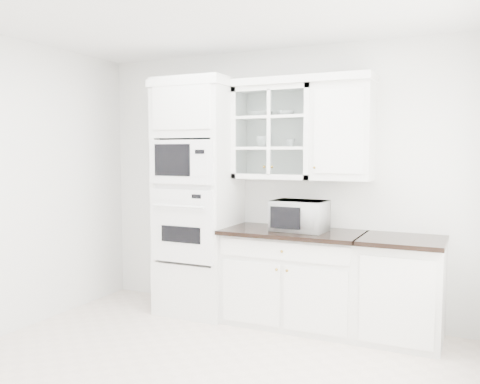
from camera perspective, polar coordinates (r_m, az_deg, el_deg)
The scene contains 13 objects.
ground at distance 3.98m, azimuth -5.48°, elevation -20.11°, with size 4.00×3.50×0.01m, color beige.
room_shell at distance 4.00m, azimuth -2.51°, elevation 6.17°, with size 4.00×3.50×2.70m.
oven_column at distance 5.24m, azimuth -4.71°, elevation -0.56°, with size 0.76×0.68×2.40m.
base_cabinet_run at distance 4.97m, azimuth 6.01°, elevation -9.49°, with size 1.32×0.67×0.92m.
extra_base_cabinet at distance 4.75m, azimuth 17.68°, elevation -10.35°, with size 0.72×0.67×0.92m.
upper_cabinet_glass at distance 5.04m, azimuth 3.96°, elevation 6.64°, with size 0.80×0.33×0.90m.
upper_cabinet_solid at distance 4.84m, azimuth 11.49°, elevation 6.64°, with size 0.55×0.33×0.90m, color white.
crown_molding at distance 5.10m, azimuth 2.76°, elevation 12.09°, with size 2.14×0.38×0.07m, color white.
countertop_microwave at distance 4.83m, azimuth 6.77°, elevation -2.64°, with size 0.50×0.41×0.29m, color white.
bowl_a at distance 5.10m, azimuth 2.42°, elevation 8.73°, with size 0.22×0.22×0.05m, color white.
bowl_b at distance 5.00m, azimuth 5.14°, elevation 8.79°, with size 0.17×0.17×0.05m, color white.
cup_a at distance 5.09m, azimuth 2.61°, elevation 5.66°, with size 0.14×0.14×0.11m, color white.
cup_b at distance 4.98m, azimuth 5.73°, elevation 5.50°, with size 0.09×0.09×0.08m, color white.
Camera 1 is at (1.86, -3.11, 1.67)m, focal length 38.00 mm.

